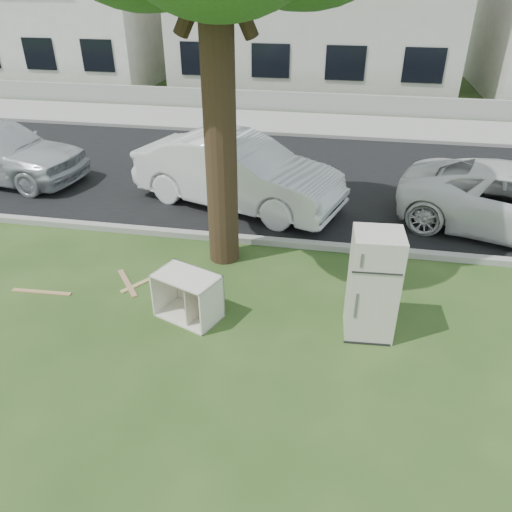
# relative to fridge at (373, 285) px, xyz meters

# --- Properties ---
(ground) EXTENTS (120.00, 120.00, 0.00)m
(ground) POSITION_rel_fridge_xyz_m (-2.17, -0.08, -0.81)
(ground) COLOR #254017
(road) EXTENTS (120.00, 7.00, 0.01)m
(road) POSITION_rel_fridge_xyz_m (-2.17, 5.92, -0.81)
(road) COLOR black
(road) RESTS_ON ground
(kerb_near) EXTENTS (120.00, 0.18, 0.12)m
(kerb_near) POSITION_rel_fridge_xyz_m (-2.17, 2.37, -0.81)
(kerb_near) COLOR gray
(kerb_near) RESTS_ON ground
(kerb_far) EXTENTS (120.00, 0.18, 0.12)m
(kerb_far) POSITION_rel_fridge_xyz_m (-2.17, 9.47, -0.81)
(kerb_far) COLOR gray
(kerb_far) RESTS_ON ground
(sidewalk) EXTENTS (120.00, 2.80, 0.01)m
(sidewalk) POSITION_rel_fridge_xyz_m (-2.17, 10.92, -0.81)
(sidewalk) COLOR gray
(sidewalk) RESTS_ON ground
(low_wall) EXTENTS (120.00, 0.15, 0.70)m
(low_wall) POSITION_rel_fridge_xyz_m (-2.17, 12.52, -0.46)
(low_wall) COLOR gray
(low_wall) RESTS_ON ground
(fridge) EXTENTS (0.71, 0.66, 1.63)m
(fridge) POSITION_rel_fridge_xyz_m (0.00, 0.00, 0.00)
(fridge) COLOR silver
(fridge) RESTS_ON ground
(cabinet) EXTENTS (1.09, 0.90, 0.74)m
(cabinet) POSITION_rel_fridge_xyz_m (-2.69, -0.11, -0.45)
(cabinet) COLOR silver
(cabinet) RESTS_ON ground
(plank_a) EXTENTS (1.02, 0.13, 0.02)m
(plank_a) POSITION_rel_fridge_xyz_m (-5.29, 0.06, -0.80)
(plank_a) COLOR #A88351
(plank_a) RESTS_ON ground
(plank_b) EXTENTS (0.64, 0.78, 0.02)m
(plank_b) POSITION_rel_fridge_xyz_m (-4.00, 0.56, -0.80)
(plank_b) COLOR #A87B58
(plank_b) RESTS_ON ground
(plank_c) EXTENTS (0.51, 0.69, 0.02)m
(plank_c) POSITION_rel_fridge_xyz_m (-3.77, 0.60, -0.80)
(plank_c) COLOR tan
(plank_c) RESTS_ON ground
(car_center) EXTENTS (4.94, 3.00, 1.54)m
(car_center) POSITION_rel_fridge_xyz_m (-2.82, 4.09, -0.05)
(car_center) COLOR silver
(car_center) RESTS_ON ground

